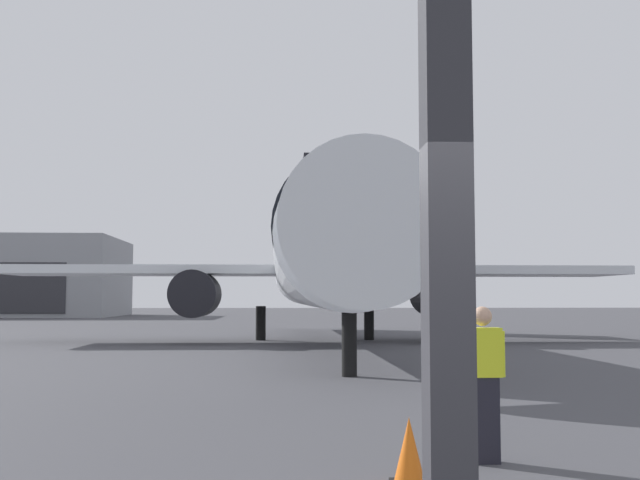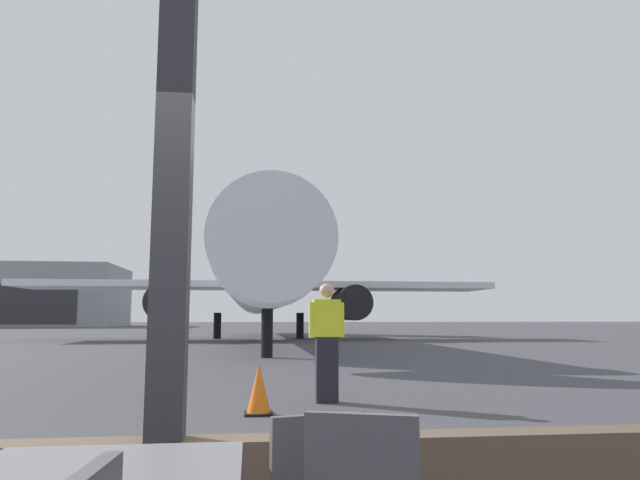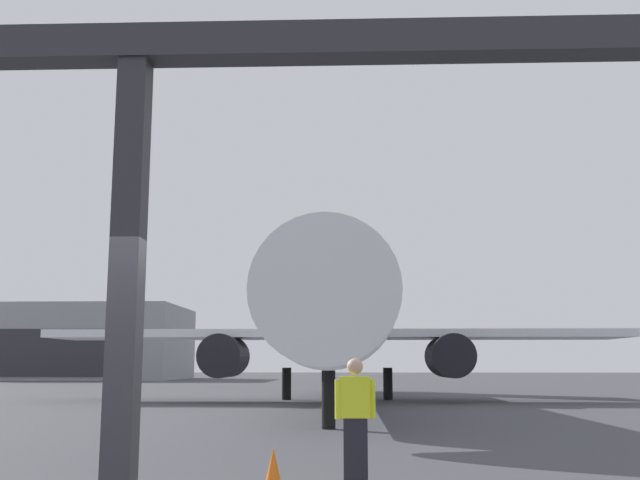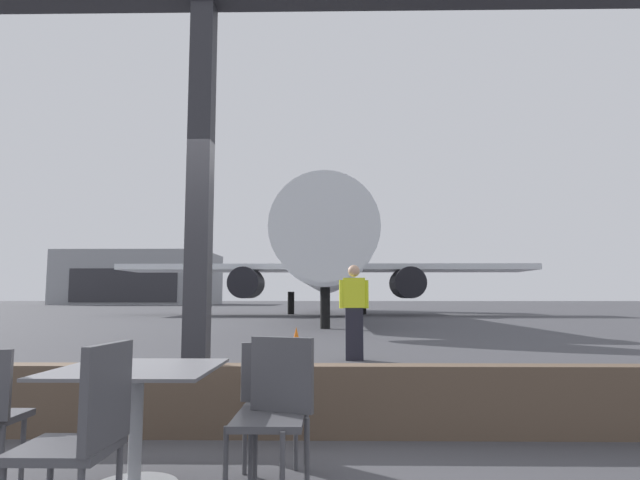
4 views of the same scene
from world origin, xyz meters
name	(u,v)px [view 2 (image 2 of 4)]	position (x,y,z in m)	size (l,w,h in m)	color
ground_plane	(244,334)	(0.00, 40.00, 0.00)	(220.00, 220.00, 0.00)	#424247
window_frame	(170,279)	(0.00, 0.00, 1.45)	(9.15, 0.24, 4.01)	brown
airplane	(261,278)	(0.98, 28.09, 3.30)	(26.24, 33.35, 10.13)	silver
ground_crew_worker	(327,340)	(1.58, 5.36, 0.90)	(0.55, 0.23, 1.74)	black
traffic_cone	(259,390)	(0.57, 4.41, 0.31)	(0.36, 0.36, 0.66)	orange
distant_hangar	(34,296)	(-28.51, 79.77, 4.04)	(22.38, 15.99, 8.09)	gray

